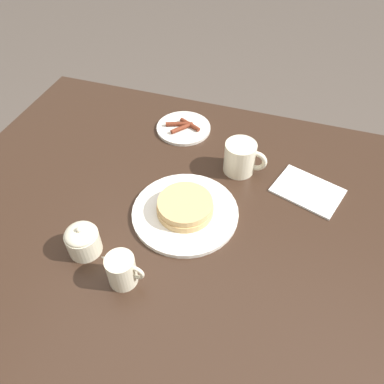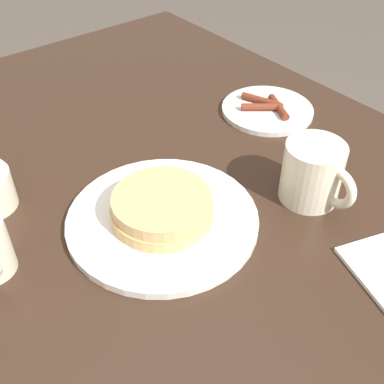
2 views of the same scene
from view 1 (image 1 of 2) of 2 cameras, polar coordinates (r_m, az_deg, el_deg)
The scene contains 8 objects.
ground_plane at distance 1.61m, azimuth 0.32°, elevation -20.68°, with size 8.00×8.00×0.00m, color #51473F.
dining_table at distance 1.05m, azimuth 0.46°, elevation -7.54°, with size 1.43×1.04×0.73m.
pancake_plate at distance 0.97m, azimuth -1.05°, elevation -2.71°, with size 0.28×0.28×0.05m.
side_plate_bacon at distance 1.24m, azimuth -1.31°, elevation 9.77°, with size 0.18×0.18×0.02m.
coffee_mug at distance 1.07m, azimuth 7.47°, elevation 5.23°, with size 0.12×0.09×0.09m.
creamer_pitcher at distance 0.85m, azimuth -10.73°, elevation -11.55°, with size 0.10×0.07×0.09m.
sugar_bowl at distance 0.92m, azimuth -16.32°, elevation -7.02°, with size 0.08×0.08×0.09m.
napkin at distance 1.08m, azimuth 17.21°, elevation 0.19°, with size 0.21×0.18×0.01m.
Camera 1 is at (0.18, -0.58, 1.48)m, focal length 35.00 mm.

